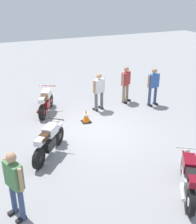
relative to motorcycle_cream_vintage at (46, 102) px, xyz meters
name	(u,v)px	position (x,y,z in m)	size (l,w,h in m)	color
ground_plane	(97,131)	(-2.39, -1.37, -0.49)	(40.00, 40.00, 0.00)	gray
motorcycle_cream_vintage	(46,102)	(0.00, 0.00, 0.00)	(1.81, 1.06, 1.07)	black
motorcycle_silver_cruiser	(49,141)	(-3.30, 0.67, 0.03)	(1.70, 1.40, 1.09)	black
motorcycle_maroon_cruiser	(188,177)	(-6.46, -2.21, 0.03)	(1.83, 1.22, 1.09)	black
person_in_green_shirt	(14,181)	(-5.59, 1.96, 0.52)	(0.64, 0.47, 1.74)	#384772
person_in_white_shirt	(99,90)	(-0.58, -2.20, 0.45)	(0.43, 0.63, 1.65)	#59595B
person_in_blue_shirt	(153,84)	(-1.00, -4.65, 0.50)	(0.36, 0.67, 1.72)	#384772
person_in_red_shirt	(126,82)	(-0.18, -3.70, 0.48)	(0.50, 0.59, 1.69)	gray
traffic_cone	(86,116)	(-1.50, -1.26, -0.23)	(0.36, 0.36, 0.53)	black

